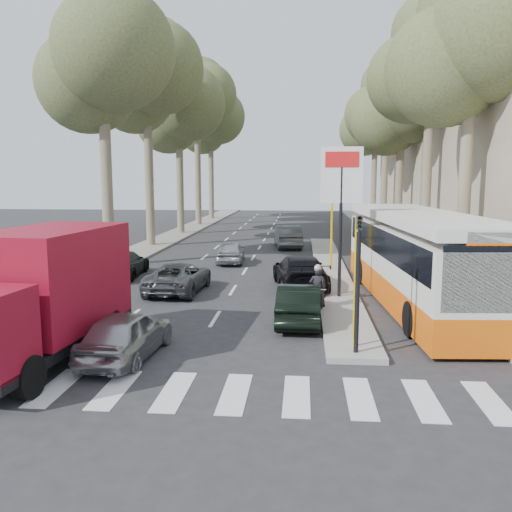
{
  "coord_description": "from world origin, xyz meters",
  "views": [
    {
      "loc": [
        1.88,
        -14.79,
        4.51
      ],
      "look_at": [
        0.15,
        5.17,
        1.6
      ],
      "focal_mm": 38.0,
      "sensor_mm": 36.0,
      "label": 1
    }
  ],
  "objects_px": {
    "silver_hatchback": "(126,334)",
    "motorcycle": "(318,290)",
    "dark_hatchback": "(299,303)",
    "red_truck": "(41,293)",
    "city_bus": "(418,256)"
  },
  "relations": [
    {
      "from": "silver_hatchback",
      "to": "motorcycle",
      "type": "xyz_separation_m",
      "value": [
        4.91,
        5.17,
        0.14
      ]
    },
    {
      "from": "dark_hatchback",
      "to": "silver_hatchback",
      "type": "bearing_deg",
      "value": 41.97
    },
    {
      "from": "red_truck",
      "to": "city_bus",
      "type": "xyz_separation_m",
      "value": [
        10.5,
        6.96,
        0.04
      ]
    },
    {
      "from": "city_bus",
      "to": "motorcycle",
      "type": "height_order",
      "value": "city_bus"
    },
    {
      "from": "city_bus",
      "to": "silver_hatchback",
      "type": "bearing_deg",
      "value": -146.03
    },
    {
      "from": "dark_hatchback",
      "to": "city_bus",
      "type": "distance_m",
      "value": 5.22
    },
    {
      "from": "city_bus",
      "to": "motorcycle",
      "type": "distance_m",
      "value": 4.0
    },
    {
      "from": "red_truck",
      "to": "motorcycle",
      "type": "bearing_deg",
      "value": 43.75
    },
    {
      "from": "silver_hatchback",
      "to": "red_truck",
      "type": "relative_size",
      "value": 0.58
    },
    {
      "from": "dark_hatchback",
      "to": "motorcycle",
      "type": "distance_m",
      "value": 1.57
    },
    {
      "from": "silver_hatchback",
      "to": "motorcycle",
      "type": "relative_size",
      "value": 1.86
    },
    {
      "from": "red_truck",
      "to": "city_bus",
      "type": "distance_m",
      "value": 12.6
    },
    {
      "from": "silver_hatchback",
      "to": "city_bus",
      "type": "bearing_deg",
      "value": -137.46
    },
    {
      "from": "silver_hatchback",
      "to": "motorcycle",
      "type": "height_order",
      "value": "motorcycle"
    },
    {
      "from": "motorcycle",
      "to": "silver_hatchback",
      "type": "bearing_deg",
      "value": -131.48
    }
  ]
}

